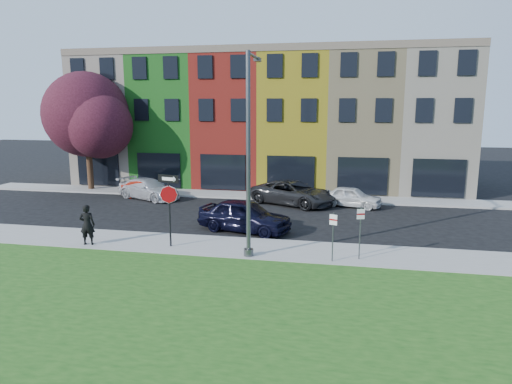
% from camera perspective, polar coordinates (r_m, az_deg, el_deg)
% --- Properties ---
extents(ground, '(120.00, 120.00, 0.00)m').
position_cam_1_polar(ground, '(17.56, -2.13, -10.29)').
color(ground, black).
rests_on(ground, ground).
extents(sidewalk_near, '(40.00, 3.00, 0.12)m').
position_cam_1_polar(sidewalk_near, '(20.02, 5.49, -7.46)').
color(sidewalk_near, gray).
rests_on(sidewalk_near, ground).
extents(sidewalk_far, '(40.00, 2.40, 0.12)m').
position_cam_1_polar(sidewalk_far, '(32.29, -1.23, -0.41)').
color(sidewalk_far, gray).
rests_on(sidewalk_far, ground).
extents(rowhouse_block, '(30.00, 10.12, 10.00)m').
position_cam_1_polar(rowhouse_block, '(37.68, 1.52, 8.74)').
color(rowhouse_block, beige).
rests_on(rowhouse_block, ground).
extents(stop_sign, '(1.03, 0.28, 3.22)m').
position_cam_1_polar(stop_sign, '(20.31, -10.84, -0.49)').
color(stop_sign, black).
rests_on(stop_sign, sidewalk_near).
extents(man, '(0.86, 0.72, 1.85)m').
position_cam_1_polar(man, '(21.88, -20.35, -3.84)').
color(man, black).
rests_on(man, sidewalk_near).
extents(sedan_near, '(4.36, 5.77, 1.63)m').
position_cam_1_polar(sedan_near, '(23.14, -1.44, -2.96)').
color(sedan_near, black).
rests_on(sedan_near, ground).
extents(parked_car_red, '(3.47, 4.59, 1.27)m').
position_cam_1_polar(parked_car_red, '(32.15, -13.28, 0.30)').
color(parked_car_red, maroon).
rests_on(parked_car_red, ground).
extents(parked_car_silver, '(5.28, 6.10, 1.38)m').
position_cam_1_polar(parked_car_silver, '(32.11, -13.28, 0.38)').
color(parked_car_silver, '#B0B0B5').
rests_on(parked_car_silver, ground).
extents(parked_car_dark, '(6.78, 7.48, 1.54)m').
position_cam_1_polar(parked_car_dark, '(29.48, 4.66, -0.11)').
color(parked_car_dark, black).
rests_on(parked_car_dark, ground).
extents(parked_car_white, '(3.45, 4.54, 1.28)m').
position_cam_1_polar(parked_car_white, '(29.42, 11.86, -0.59)').
color(parked_car_white, silver).
rests_on(parked_car_white, ground).
extents(street_lamp, '(0.40, 2.58, 8.28)m').
position_cam_1_polar(street_lamp, '(18.56, -0.85, 4.54)').
color(street_lamp, '#484B4E').
rests_on(street_lamp, sidewalk_near).
extents(parking_sign_a, '(0.30, 0.15, 2.01)m').
position_cam_1_polar(parking_sign_a, '(18.50, 9.60, -4.81)').
color(parking_sign_a, '#484B4E').
rests_on(parking_sign_a, sidewalk_near).
extents(parking_sign_b, '(0.31, 0.14, 2.20)m').
position_cam_1_polar(parking_sign_b, '(18.94, 12.91, -4.23)').
color(parking_sign_b, '#484B4E').
rests_on(parking_sign_b, sidewalk_near).
extents(tree_purple, '(7.46, 6.53, 8.65)m').
position_cam_1_polar(tree_purple, '(36.23, -20.22, 8.83)').
color(tree_purple, black).
rests_on(tree_purple, sidewalk_far).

